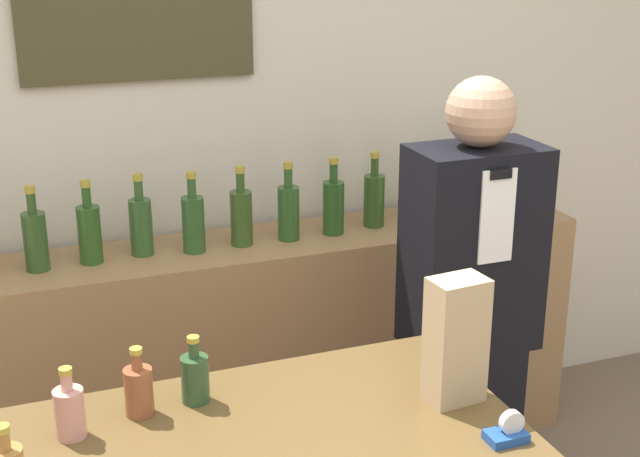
% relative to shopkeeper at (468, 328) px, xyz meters
% --- Properties ---
extents(back_wall, '(5.20, 0.09, 2.70)m').
position_rel_shopkeeper_xyz_m(back_wall, '(-0.59, 0.93, 0.57)').
color(back_wall, beige).
rests_on(back_wall, ground_plane).
extents(back_shelf, '(2.24, 0.39, 0.91)m').
position_rel_shopkeeper_xyz_m(back_shelf, '(-0.37, 0.68, -0.33)').
color(back_shelf, '#9E754C').
rests_on(back_shelf, ground_plane).
extents(shopkeeper, '(0.40, 0.25, 1.58)m').
position_rel_shopkeeper_xyz_m(shopkeeper, '(0.00, 0.00, 0.00)').
color(shopkeeper, black).
rests_on(shopkeeper, ground_plane).
extents(potted_plant, '(0.22, 0.22, 0.29)m').
position_rel_shopkeeper_xyz_m(potted_plant, '(0.55, 0.71, 0.28)').
color(potted_plant, '#B27047').
rests_on(potted_plant, back_shelf).
extents(paper_bag, '(0.14, 0.10, 0.31)m').
position_rel_shopkeeper_xyz_m(paper_bag, '(-0.36, -0.55, 0.27)').
color(paper_bag, tan).
rests_on(paper_bag, display_counter).
extents(tape_dispenser, '(0.09, 0.06, 0.07)m').
position_rel_shopkeeper_xyz_m(tape_dispenser, '(-0.34, -0.75, 0.14)').
color(tape_dispenser, '#1E4799').
rests_on(tape_dispenser, display_counter).
extents(counter_bottle_2, '(0.07, 0.07, 0.17)m').
position_rel_shopkeeper_xyz_m(counter_bottle_2, '(-1.24, -0.39, 0.18)').
color(counter_bottle_2, tan).
rests_on(counter_bottle_2, display_counter).
extents(counter_bottle_3, '(0.07, 0.07, 0.17)m').
position_rel_shopkeeper_xyz_m(counter_bottle_3, '(-1.08, -0.35, 0.18)').
color(counter_bottle_3, brown).
rests_on(counter_bottle_3, display_counter).
extents(counter_bottle_4, '(0.07, 0.07, 0.17)m').
position_rel_shopkeeper_xyz_m(counter_bottle_4, '(-0.95, -0.34, 0.18)').
color(counter_bottle_4, '#2D492A').
rests_on(counter_bottle_4, display_counter).
extents(shelf_bottle_1, '(0.08, 0.08, 0.29)m').
position_rel_shopkeeper_xyz_m(shelf_bottle_1, '(-1.24, 0.67, 0.23)').
color(shelf_bottle_1, '#2E4E22').
rests_on(shelf_bottle_1, back_shelf).
extents(shelf_bottle_2, '(0.08, 0.08, 0.29)m').
position_rel_shopkeeper_xyz_m(shelf_bottle_2, '(-1.07, 0.68, 0.23)').
color(shelf_bottle_2, '#2A511F').
rests_on(shelf_bottle_2, back_shelf).
extents(shelf_bottle_3, '(0.08, 0.08, 0.29)m').
position_rel_shopkeeper_xyz_m(shelf_bottle_3, '(-0.89, 0.70, 0.23)').
color(shelf_bottle_3, '#2F5428').
rests_on(shelf_bottle_3, back_shelf).
extents(shelf_bottle_4, '(0.08, 0.08, 0.29)m').
position_rel_shopkeeper_xyz_m(shelf_bottle_4, '(-0.72, 0.66, 0.23)').
color(shelf_bottle_4, '#2D5426').
rests_on(shelf_bottle_4, back_shelf).
extents(shelf_bottle_5, '(0.08, 0.08, 0.29)m').
position_rel_shopkeeper_xyz_m(shelf_bottle_5, '(-0.54, 0.67, 0.23)').
color(shelf_bottle_5, '#334F21').
rests_on(shelf_bottle_5, back_shelf).
extents(shelf_bottle_6, '(0.08, 0.08, 0.29)m').
position_rel_shopkeeper_xyz_m(shelf_bottle_6, '(-0.37, 0.66, 0.23)').
color(shelf_bottle_6, '#2A5122').
rests_on(shelf_bottle_6, back_shelf).
extents(shelf_bottle_7, '(0.08, 0.08, 0.29)m').
position_rel_shopkeeper_xyz_m(shelf_bottle_7, '(-0.19, 0.67, 0.23)').
color(shelf_bottle_7, '#264E1F').
rests_on(shelf_bottle_7, back_shelf).
extents(shelf_bottle_8, '(0.08, 0.08, 0.29)m').
position_rel_shopkeeper_xyz_m(shelf_bottle_8, '(-0.02, 0.69, 0.23)').
color(shelf_bottle_8, '#2D4C1E').
rests_on(shelf_bottle_8, back_shelf).
extents(shelf_bottle_9, '(0.08, 0.08, 0.29)m').
position_rel_shopkeeper_xyz_m(shelf_bottle_9, '(0.15, 0.66, 0.23)').
color(shelf_bottle_9, '#314A1E').
rests_on(shelf_bottle_9, back_shelf).
extents(shelf_bottle_10, '(0.08, 0.08, 0.29)m').
position_rel_shopkeeper_xyz_m(shelf_bottle_10, '(0.33, 0.70, 0.23)').
color(shelf_bottle_10, '#2B5429').
rests_on(shelf_bottle_10, back_shelf).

